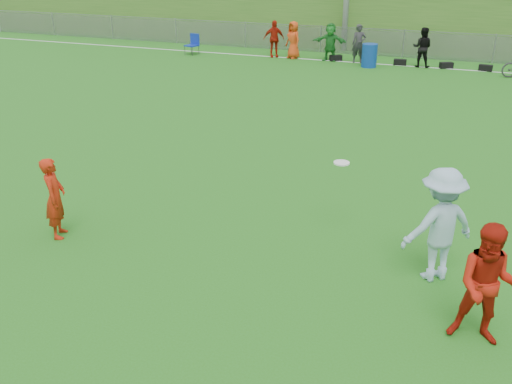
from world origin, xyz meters
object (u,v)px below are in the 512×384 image
at_px(player_red_center, 488,286).
at_px(recycling_bin, 369,56).
at_px(frisbee, 342,163).
at_px(player_red_left, 55,198).
at_px(player_blue, 440,225).

relative_size(player_red_center, recycling_bin, 1.79).
bearing_deg(frisbee, player_red_left, -158.12).
bearing_deg(frisbee, player_red_center, -44.18).
bearing_deg(player_blue, player_red_left, -29.35).
bearing_deg(player_red_center, player_red_left, 176.09).
distance_m(player_red_left, player_blue, 6.78).
distance_m(player_red_left, player_red_center, 7.46).
bearing_deg(player_red_left, player_red_center, -119.86).
bearing_deg(recycling_bin, player_red_left, -98.73).
distance_m(player_red_left, frisbee, 5.29).
height_order(player_red_left, recycling_bin, player_red_left).
height_order(player_red_left, frisbee, player_red_left).
relative_size(player_red_left, recycling_bin, 1.56).
relative_size(player_red_center, frisbee, 6.02).
bearing_deg(player_blue, frisbee, -66.52).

